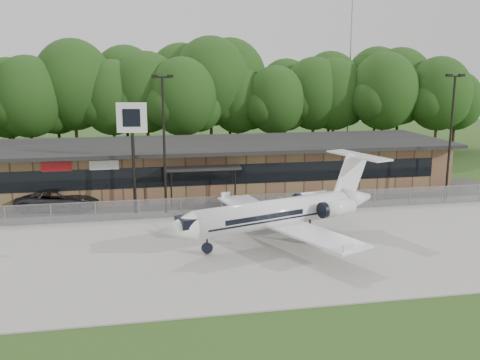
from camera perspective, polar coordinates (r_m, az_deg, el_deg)
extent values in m
plane|color=#334F1C|center=(25.88, 5.62, -12.63)|extent=(160.00, 160.00, 0.00)
cube|color=#9E9B93|center=(33.07, 1.69, -6.94)|extent=(64.00, 18.00, 0.08)
cube|color=#383835|center=(43.91, -1.56, -2.19)|extent=(50.00, 9.00, 0.06)
cube|color=brown|center=(47.84, -2.44, 1.40)|extent=(40.00, 10.00, 4.00)
cube|color=black|center=(42.91, -1.46, 0.59)|extent=(36.00, 0.08, 1.60)
cube|color=black|center=(47.00, -2.38, 3.86)|extent=(41.00, 11.50, 0.30)
cube|color=black|center=(41.94, -4.04, 1.27)|extent=(6.00, 1.60, 0.20)
cube|color=#B1151A|center=(42.58, -19.00, 1.35)|extent=(2.20, 0.06, 0.70)
cube|color=silver|center=(42.21, -14.30, 1.55)|extent=(2.20, 0.06, 0.70)
cube|color=gray|center=(39.44, -0.50, -2.74)|extent=(46.00, 0.03, 1.50)
cube|color=gray|center=(39.25, -0.51, -1.68)|extent=(46.00, 0.04, 0.04)
cylinder|color=gray|center=(76.22, 11.70, 13.01)|extent=(0.20, 0.20, 25.00)
cylinder|color=black|center=(39.50, -8.08, 3.46)|extent=(0.18, 0.18, 10.00)
cube|color=black|center=(39.09, -8.30, 10.80)|extent=(1.20, 0.12, 0.12)
cube|color=black|center=(39.06, -9.12, 10.88)|extent=(0.45, 0.30, 0.22)
cube|color=black|center=(39.11, -7.48, 10.93)|extent=(0.45, 0.30, 0.22)
cylinder|color=black|center=(46.62, 21.51, 4.03)|extent=(0.18, 0.18, 10.00)
cube|color=black|center=(46.27, 21.99, 10.23)|extent=(1.20, 0.12, 0.12)
cube|color=black|center=(45.98, 21.41, 10.36)|extent=(0.45, 0.30, 0.22)
cube|color=black|center=(46.57, 22.58, 10.28)|extent=(0.45, 0.30, 0.22)
cylinder|color=white|center=(33.02, 3.55, -3.72)|extent=(10.79, 5.08, 1.73)
cone|color=white|center=(30.12, -6.91, -5.34)|extent=(2.60, 2.33, 1.73)
cone|color=white|center=(36.88, 12.19, -2.05)|extent=(2.80, 2.40, 1.73)
cube|color=white|center=(30.67, 8.03, -6.00)|extent=(4.32, 6.90, 0.13)
cube|color=white|center=(36.34, 1.20, -3.03)|extent=(4.32, 6.90, 0.13)
cylinder|color=white|center=(34.17, 10.28, -3.08)|extent=(2.56, 1.68, 0.97)
cylinder|color=white|center=(36.21, 7.57, -2.13)|extent=(2.56, 1.68, 0.97)
cube|color=white|center=(36.18, 11.66, 0.26)|extent=(2.57, 0.99, 3.25)
cube|color=white|center=(36.37, 12.52, 2.44)|extent=(2.92, 5.16, 0.11)
cube|color=black|center=(30.31, -5.60, -4.60)|extent=(1.44, 1.57, 0.54)
cube|color=black|center=(34.49, 6.25, -5.61)|extent=(1.65, 2.73, 0.76)
cylinder|color=black|center=(31.33, -3.53, -7.40)|extent=(0.82, 0.82, 0.24)
imported|color=#2E2E31|center=(43.06, -18.81, -2.01)|extent=(6.38, 3.65, 1.68)
cylinder|color=black|center=(39.92, -11.29, 1.89)|extent=(0.27, 0.27, 7.87)
cube|color=silver|center=(39.50, -11.48, 6.53)|extent=(2.18, 0.60, 2.16)
cube|color=black|center=(39.37, -11.51, 6.52)|extent=(1.27, 0.25, 1.28)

